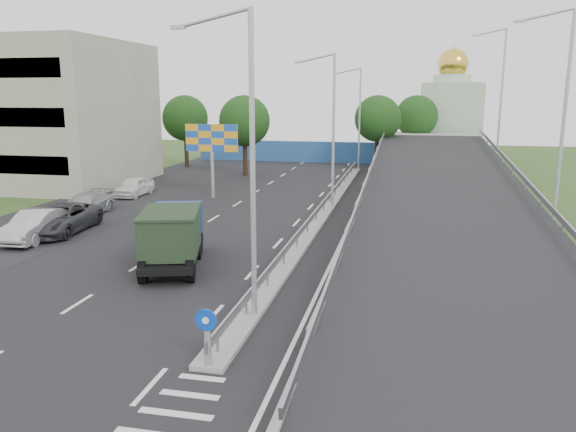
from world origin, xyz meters
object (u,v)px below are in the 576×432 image
(parked_car_b, at_px, (36,225))
(parked_car_e, at_px, (134,187))
(parked_car_c, at_px, (61,219))
(lamp_post_far, at_px, (358,113))
(dump_truck, at_px, (173,234))
(parked_car_d, at_px, (86,204))
(lamp_post_mid, at_px, (331,122))
(billboard, at_px, (212,142))
(lamp_post_near, at_px, (247,151))
(sign_bollard, at_px, (207,337))
(church, at_px, (450,114))

(parked_car_b, distance_m, parked_car_e, 13.52)
(parked_car_b, relative_size, parked_car_c, 0.84)
(lamp_post_far, bearing_deg, parked_car_b, -113.83)
(dump_truck, bearing_deg, parked_car_d, 121.16)
(lamp_post_mid, relative_size, parked_car_e, 2.36)
(billboard, height_order, parked_car_d, billboard)
(lamp_post_far, height_order, parked_car_e, lamp_post_far)
(parked_car_c, bearing_deg, lamp_post_mid, 31.64)
(lamp_post_near, distance_m, parked_car_d, 21.42)
(lamp_post_mid, relative_size, parked_car_d, 2.07)
(lamp_post_far, bearing_deg, sign_bollard, -90.14)
(church, bearing_deg, lamp_post_near, -100.38)
(lamp_post_mid, relative_size, lamp_post_far, 1.00)
(billboard, bearing_deg, lamp_post_mid, -12.38)
(sign_bollard, relative_size, billboard, 0.30)
(lamp_post_mid, height_order, dump_truck, lamp_post_mid)
(church, height_order, parked_car_c, church)
(church, bearing_deg, lamp_post_mid, -106.22)
(parked_car_e, bearing_deg, lamp_post_mid, -5.63)
(lamp_post_near, height_order, parked_car_d, lamp_post_near)
(sign_bollard, height_order, lamp_post_mid, lamp_post_mid)
(dump_truck, distance_m, parked_car_e, 19.23)
(lamp_post_near, relative_size, parked_car_e, 2.36)
(lamp_post_far, xyz_separation_m, parked_car_b, (-14.10, -31.92, -5.01))
(sign_bollard, bearing_deg, church, 80.19)
(lamp_post_far, relative_size, dump_truck, 1.54)
(lamp_post_far, relative_size, parked_car_d, 2.07)
(lamp_post_mid, bearing_deg, dump_truck, -108.96)
(lamp_post_mid, xyz_separation_m, parked_car_c, (-13.76, -10.20, -5.01))
(parked_car_d, xyz_separation_m, parked_car_e, (-0.31, 7.15, 0.02))
(dump_truck, height_order, parked_car_e, dump_truck)
(sign_bollard, bearing_deg, billboard, 109.21)
(lamp_post_near, distance_m, parked_car_c, 17.62)
(dump_truck, xyz_separation_m, parked_car_d, (-9.97, 9.09, -0.79))
(lamp_post_far, bearing_deg, parked_car_e, -129.71)
(lamp_post_mid, bearing_deg, lamp_post_far, 90.00)
(sign_bollard, distance_m, lamp_post_far, 44.08)
(parked_car_c, bearing_deg, sign_bollard, -49.86)
(lamp_post_far, relative_size, billboard, 1.83)
(lamp_post_mid, bearing_deg, parked_car_d, -159.53)
(dump_truck, relative_size, parked_car_c, 1.13)
(lamp_post_mid, xyz_separation_m, dump_truck, (-5.05, -14.70, -4.31))
(parked_car_b, bearing_deg, billboard, 65.89)
(lamp_post_mid, xyz_separation_m, parked_car_b, (-14.10, -11.92, -5.01))
(lamp_post_near, height_order, dump_truck, lamp_post_near)
(parked_car_b, height_order, parked_car_d, parked_car_b)
(lamp_post_far, relative_size, parked_car_b, 2.07)
(parked_car_b, height_order, parked_car_c, parked_car_b)
(lamp_post_mid, height_order, parked_car_e, lamp_post_mid)
(billboard, relative_size, parked_car_c, 0.95)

